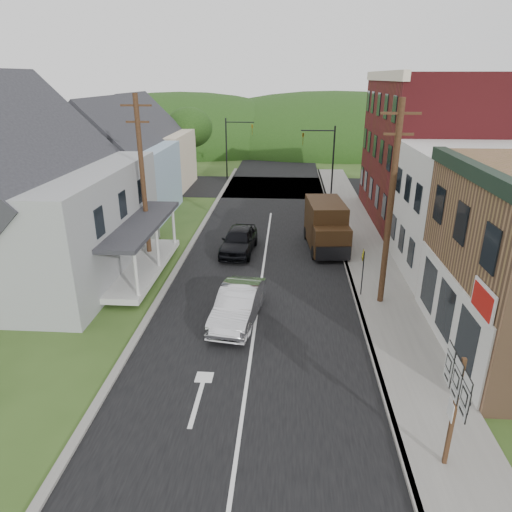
% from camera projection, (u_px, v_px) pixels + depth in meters
% --- Properties ---
extents(ground, '(120.00, 120.00, 0.00)m').
position_uv_depth(ground, '(253.00, 339.00, 18.14)').
color(ground, '#2D4719').
rests_on(ground, ground).
extents(road, '(9.00, 90.00, 0.02)m').
position_uv_depth(road, '(266.00, 250.00, 27.42)').
color(road, black).
rests_on(road, ground).
extents(cross_road, '(60.00, 9.00, 0.02)m').
position_uv_depth(cross_road, '(275.00, 187.00, 43.20)').
color(cross_road, black).
rests_on(cross_road, ground).
extents(sidewalk_right, '(2.80, 55.00, 0.15)m').
position_uv_depth(sidewalk_right, '(370.00, 265.00, 25.15)').
color(sidewalk_right, slate).
rests_on(sidewalk_right, ground).
extents(curb_right, '(0.20, 55.00, 0.15)m').
position_uv_depth(curb_right, '(346.00, 264.00, 25.24)').
color(curb_right, slate).
rests_on(curb_right, ground).
extents(curb_left, '(0.30, 55.00, 0.12)m').
position_uv_depth(curb_left, '(182.00, 260.00, 25.85)').
color(curb_left, slate).
rests_on(curb_left, ground).
extents(storefront_white, '(8.00, 7.00, 6.50)m').
position_uv_depth(storefront_white, '(485.00, 214.00, 23.17)').
color(storefront_white, silver).
rests_on(storefront_white, ground).
extents(storefront_red, '(8.00, 12.00, 10.00)m').
position_uv_depth(storefront_red, '(435.00, 151.00, 31.35)').
color(storefront_red, maroon).
rests_on(storefront_red, ground).
extents(house_gray, '(10.20, 12.24, 8.35)m').
position_uv_depth(house_gray, '(24.00, 194.00, 22.94)').
color(house_gray, gray).
rests_on(house_gray, ground).
extents(house_blue, '(7.14, 8.16, 7.28)m').
position_uv_depth(house_blue, '(121.00, 166.00, 33.28)').
color(house_blue, '#8CA5C0').
rests_on(house_blue, ground).
extents(house_cream, '(7.14, 8.16, 7.28)m').
position_uv_depth(house_cream, '(149.00, 148.00, 41.67)').
color(house_cream, beige).
rests_on(house_cream, ground).
extents(utility_pole_right, '(1.60, 0.26, 9.00)m').
position_uv_depth(utility_pole_right, '(391.00, 205.00, 19.32)').
color(utility_pole_right, '#472D19').
rests_on(utility_pole_right, ground).
extents(utility_pole_left, '(1.60, 0.26, 9.00)m').
position_uv_depth(utility_pole_left, '(143.00, 179.00, 24.28)').
color(utility_pole_left, '#472D19').
rests_on(utility_pole_left, ground).
extents(traffic_signal_right, '(2.87, 0.20, 6.00)m').
position_uv_depth(traffic_signal_right, '(325.00, 153.00, 38.29)').
color(traffic_signal_right, black).
rests_on(traffic_signal_right, ground).
extents(traffic_signal_left, '(2.87, 0.20, 6.00)m').
position_uv_depth(traffic_signal_left, '(233.00, 141.00, 45.35)').
color(traffic_signal_left, black).
rests_on(traffic_signal_left, ground).
extents(tree_left_c, '(5.80, 5.80, 8.41)m').
position_uv_depth(tree_left_c, '(31.00, 129.00, 35.77)').
color(tree_left_c, '#382616').
rests_on(tree_left_c, ground).
extents(tree_left_d, '(4.80, 4.80, 6.94)m').
position_uv_depth(tree_left_d, '(189.00, 128.00, 46.64)').
color(tree_left_d, '#382616').
rests_on(tree_left_d, ground).
extents(forested_ridge, '(90.00, 30.00, 16.00)m').
position_uv_depth(forested_ridge, '(281.00, 146.00, 69.19)').
color(forested_ridge, black).
rests_on(forested_ridge, ground).
extents(silver_sedan, '(2.16, 4.72, 1.50)m').
position_uv_depth(silver_sedan, '(238.00, 305.00, 19.25)').
color(silver_sedan, silver).
rests_on(silver_sedan, ground).
extents(dark_sedan, '(2.16, 4.62, 1.53)m').
position_uv_depth(dark_sedan, '(239.00, 240.00, 26.84)').
color(dark_sedan, black).
rests_on(dark_sedan, ground).
extents(delivery_van, '(2.49, 5.21, 2.82)m').
position_uv_depth(delivery_van, '(326.00, 226.00, 27.22)').
color(delivery_van, black).
rests_on(delivery_van, ground).
extents(route_sign_cluster, '(0.20, 1.87, 3.28)m').
position_uv_depth(route_sign_cluster, '(455.00, 397.00, 11.39)').
color(route_sign_cluster, '#472D19').
rests_on(route_sign_cluster, sidewalk_right).
extents(warning_sign, '(0.23, 0.61, 2.32)m').
position_uv_depth(warning_sign, '(363.00, 265.00, 21.01)').
color(warning_sign, black).
rests_on(warning_sign, sidewalk_right).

